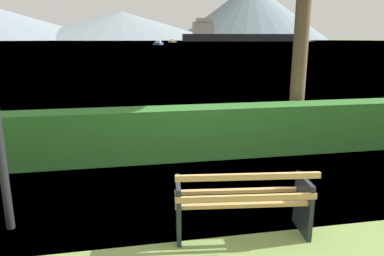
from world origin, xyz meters
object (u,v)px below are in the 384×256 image
Objects in this scene: park_bench at (242,202)px; fishing_boat_near at (309,41)px; sailboat_mid at (172,41)px; cargo_ship_large at (230,35)px; tender_far at (158,43)px.

park_bench is 0.22× the size of fishing_boat_near.
sailboat_mid reaches higher than fishing_boat_near.
park_bench is 307.32m from cargo_ship_large.
tender_far is at bearing -136.78° from fishing_boat_near.
sailboat_mid reaches higher than tender_far.
cargo_ship_large is at bearing 137.53° from fishing_boat_near.
cargo_ship_large is at bearing 73.35° from park_bench.
tender_far reaches higher than fishing_boat_near.
cargo_ship_large reaches higher than tender_far.
park_bench is 0.02× the size of cargo_ship_large.
cargo_ship_large reaches higher than park_bench.
tender_far is (-75.91, -160.42, -4.61)m from cargo_ship_large.
tender_far is (-16.20, -80.78, -0.13)m from sailboat_mid.
cargo_ship_large reaches higher than sailboat_mid.
cargo_ship_large reaches higher than fishing_boat_near.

